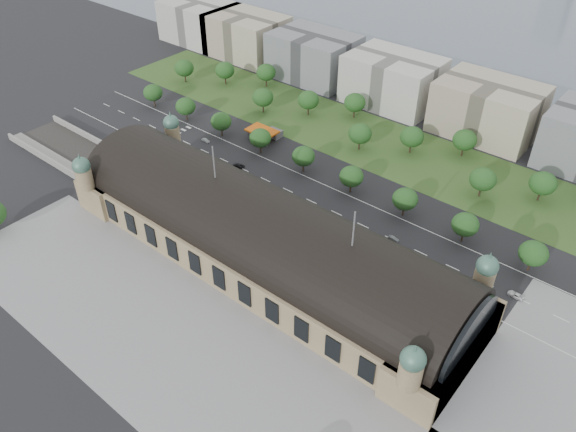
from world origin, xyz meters
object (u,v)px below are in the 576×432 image
Objects in this scene: traffic_car_1 at (206,140)px; parked_car_4 at (237,196)px; traffic_car_0 at (151,135)px; bus_west at (316,211)px; parked_car_6 at (264,210)px; petrol_station at (269,132)px; parked_car_3 at (227,192)px; parked_car_2 at (205,181)px; bus_mid at (308,218)px; parked_car_1 at (191,166)px; parked_car_5 at (204,180)px; traffic_car_6 at (516,295)px; traffic_car_5 at (393,239)px; traffic_car_4 at (358,232)px; bus_east at (358,235)px; parked_car_0 at (178,167)px; traffic_car_2 at (239,165)px.

traffic_car_1 is 47.78m from parked_car_4.
bus_west is at bearing 86.25° from traffic_car_0.
traffic_car_0 is at bearing -131.93° from parked_car_6.
petrol_station reaches higher than parked_car_3.
parked_car_2 is 49.89m from bus_west.
parked_car_1 is at bearing 88.41° from bus_mid.
traffic_car_1 is (-20.00, -21.05, -2.25)m from petrol_station.
parked_car_3 is 0.42× the size of bus_mid.
bus_mid reaches higher than traffic_car_1.
parked_car_4 is at bearing 61.72° from parked_car_5.
parked_car_2 is (-123.76, -17.23, -0.07)m from traffic_car_6.
parked_car_1 is at bearing -147.03° from traffic_car_1.
parked_car_6 is (32.15, 0.00, 0.00)m from parked_car_2.
petrol_station is at bearing 70.79° from traffic_car_5.
parked_car_6 is at bearing 106.41° from bus_mid.
bus_east reaches higher than traffic_car_4.
parked_car_3 is at bearing -78.16° from traffic_car_6.
traffic_car_0 is 0.38× the size of bus_east.
parked_car_0 is at bearing -159.36° from traffic_car_1.
bus_west reaches higher than parked_car_1.
parked_car_3 reaches higher than parked_car_0.
parked_car_2 is at bearing -85.75° from traffic_car_4.
traffic_car_0 is 0.83× the size of parked_car_3.
petrol_station reaches higher than parked_car_4.
parked_car_6 is (32.56, 0.00, -0.07)m from parked_car_5.
parked_car_5 is 0.46× the size of bus_mid.
traffic_car_1 is at bearing 73.17° from bus_mid.
petrol_station is at bearing 139.65° from parked_car_0.
traffic_car_5 is 32.26m from bus_mid.
parked_car_1 is 61.49m from bus_mid.
traffic_car_2 is 17.54m from parked_car_5.
bus_east reaches higher than parked_car_2.
traffic_car_2 is at bearing -154.75° from parked_car_6.
traffic_car_6 is 0.92× the size of parked_car_1.
bus_east reaches higher than traffic_car_6.
parked_car_4 is (21.79, -44.22, -2.18)m from petrol_station.
bus_mid is at bearing 83.27° from traffic_car_0.
parked_car_3 is at bearing 103.35° from traffic_car_5.
parked_car_5 is at bearing -124.34° from parked_car_6.
petrol_station is 3.50× the size of traffic_car_0.
traffic_car_5 is 63.34m from parked_car_4.
traffic_car_4 reaches higher than traffic_car_5.
parked_car_0 is at bearing 97.59° from bus_east.
bus_east is at bearing 70.27° from parked_car_6.
traffic_car_1 is at bearing -102.84° from traffic_car_4.
traffic_car_4 is 55.93m from parked_car_3.
bus_mid is (16.61, 6.00, 0.92)m from parked_car_6.
traffic_car_5 is 0.89× the size of parked_car_2.
parked_car_1 is 25.71m from parked_car_3.
traffic_car_1 is at bearing -146.91° from parked_car_6.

